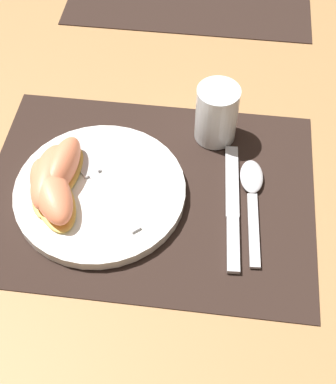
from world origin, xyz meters
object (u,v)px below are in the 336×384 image
object	(u,v)px
plate	(100,192)
spoon	(252,190)
fork	(96,178)
citrus_wedge_2	(52,192)
juice_glass	(216,116)
citrus_wedge_1	(50,178)
knife	(232,208)
citrus_wedge_0	(63,167)

from	to	relation	value
plate	spoon	distance (m)	0.22
spoon	fork	bearing A→B (deg)	-175.91
spoon	citrus_wedge_2	xyz separation A→B (m)	(-0.27, -0.06, 0.03)
juice_glass	citrus_wedge_1	distance (m)	0.26
knife	citrus_wedge_2	size ratio (longest dim) A/B	1.62
spoon	fork	world-z (taller)	fork
juice_glass	spoon	distance (m)	0.13
plate	citrus_wedge_0	world-z (taller)	citrus_wedge_0
citrus_wedge_1	juice_glass	bearing A→B (deg)	32.55
juice_glass	spoon	bearing A→B (deg)	-59.71
spoon	citrus_wedge_1	bearing A→B (deg)	-172.67
citrus_wedge_0	citrus_wedge_2	bearing A→B (deg)	-97.56
knife	spoon	world-z (taller)	spoon
spoon	citrus_wedge_2	bearing A→B (deg)	-167.90
citrus_wedge_2	spoon	bearing A→B (deg)	12.10
citrus_wedge_2	plate	bearing A→B (deg)	24.64
plate	fork	world-z (taller)	fork
knife	citrus_wedge_0	distance (m)	0.24
plate	knife	distance (m)	0.19
plate	citrus_wedge_1	world-z (taller)	citrus_wedge_1
knife	fork	world-z (taller)	fork
plate	citrus_wedge_2	xyz separation A→B (m)	(-0.06, -0.03, 0.03)
juice_glass	knife	size ratio (longest dim) A/B	0.43
fork	citrus_wedge_0	distance (m)	0.05
plate	fork	distance (m)	0.02
juice_glass	citrus_wedge_2	bearing A→B (deg)	-142.55
spoon	fork	xyz separation A→B (m)	(-0.22, -0.02, 0.01)
citrus_wedge_0	citrus_wedge_2	size ratio (longest dim) A/B	0.83
plate	citrus_wedge_1	distance (m)	0.07
citrus_wedge_0	citrus_wedge_1	world-z (taller)	citrus_wedge_0
knife	fork	distance (m)	0.20
citrus_wedge_2	fork	bearing A→B (deg)	39.88
citrus_wedge_1	citrus_wedge_2	xyz separation A→B (m)	(0.01, -0.02, -0.00)
fork	citrus_wedge_0	size ratio (longest dim) A/B	1.38
spoon	citrus_wedge_0	size ratio (longest dim) A/B	1.62
spoon	citrus_wedge_1	world-z (taller)	citrus_wedge_1
fork	juice_glass	bearing A→B (deg)	36.64
plate	spoon	xyz separation A→B (m)	(0.21, 0.03, -0.00)
plate	fork	xyz separation A→B (m)	(-0.01, 0.02, 0.01)
knife	fork	bearing A→B (deg)	174.83
fork	citrus_wedge_1	xyz separation A→B (m)	(-0.06, -0.02, 0.02)
fork	citrus_wedge_2	distance (m)	0.07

